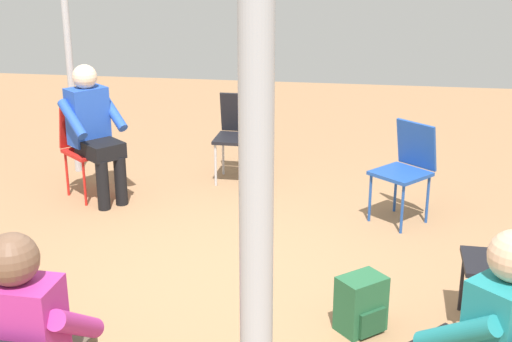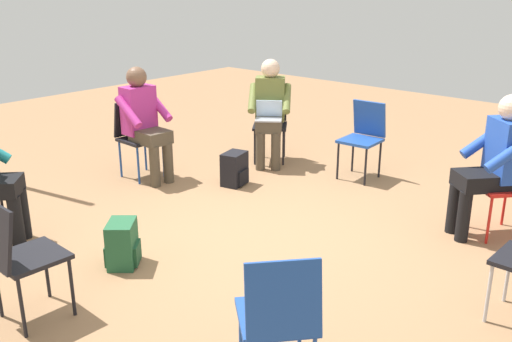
# 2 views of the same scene
# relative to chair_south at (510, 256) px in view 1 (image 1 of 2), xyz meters

# --- Properties ---
(ground_plane) EXTENTS (14.00, 14.00, 0.00)m
(ground_plane) POSITION_rel_chair_south_xyz_m (0.25, 1.95, -0.50)
(ground_plane) COLOR #99704C
(chair_south) EXTENTS (0.41, 0.45, 0.85)m
(chair_south) POSITION_rel_chair_south_xyz_m (0.00, 0.00, 0.00)
(chair_south) COLOR black
(chair_south) RESTS_ON ground
(chair_southeast) EXTENTS (0.59, 0.58, 0.85)m
(chair_southeast) POSITION_rel_chair_south_xyz_m (1.68, 0.54, 0.00)
(chair_southeast) COLOR #1E4799
(chair_southeast) RESTS_ON ground
(chair_east) EXTENTS (0.45, 0.41, 0.85)m
(chair_east) POSITION_rel_chair_south_xyz_m (2.51, 2.13, 0.00)
(chair_east) COLOR black
(chair_east) RESTS_ON ground
(chair_northeast) EXTENTS (0.58, 0.59, 0.85)m
(chair_northeast) POSITION_rel_chair_south_xyz_m (1.87, 3.43, 0.00)
(chair_northeast) COLOR red
(chair_northeast) RESTS_ON ground
(person_in_blue) EXTENTS (0.63, 0.63, 1.24)m
(person_in_blue) POSITION_rel_chair_south_xyz_m (1.76, 3.30, 0.20)
(person_in_blue) COLOR black
(person_in_blue) RESTS_ON ground
(person_in_teal) EXTENTS (0.63, 0.63, 1.24)m
(person_in_teal) POSITION_rel_chair_south_xyz_m (-1.32, 0.37, 0.20)
(person_in_teal) COLOR black
(person_in_teal) RESTS_ON ground
(person_in_magenta) EXTENTS (0.53, 0.51, 1.24)m
(person_in_magenta) POSITION_rel_chair_south_xyz_m (-1.62, 2.29, 0.20)
(person_in_magenta) COLOR #4C4233
(person_in_magenta) RESTS_ON ground
(backpack_near_laptop_user) EXTENTS (0.34, 0.34, 0.36)m
(backpack_near_laptop_user) POSITION_rel_chair_south_xyz_m (-0.16, 0.88, -0.34)
(backpack_near_laptop_user) COLOR #235B38
(backpack_near_laptop_user) RESTS_ON ground
(backpack_by_empty_chair) EXTENTS (0.29, 0.32, 0.36)m
(backpack_by_empty_chair) POSITION_rel_chair_south_xyz_m (-0.76, 2.79, -0.34)
(backpack_by_empty_chair) COLOR black
(backpack_by_empty_chair) RESTS_ON ground
(tent_pole_near) EXTENTS (0.07, 0.07, 2.28)m
(tent_pole_near) POSITION_rel_chair_south_xyz_m (2.50, 3.79, 0.65)
(tent_pole_near) COLOR #B2B2B7
(tent_pole_near) RESTS_ON ground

